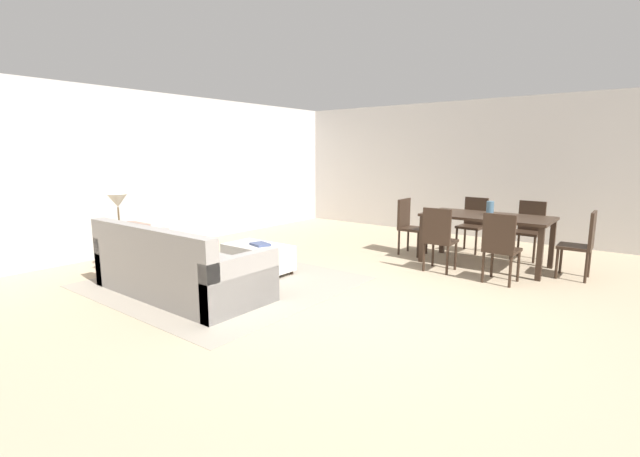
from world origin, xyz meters
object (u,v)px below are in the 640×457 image
dining_table (487,221)px  dining_chair_near_right (500,244)px  ottoman_table (258,257)px  dining_chair_head_west (409,223)px  table_lamp (118,202)px  dining_chair_far_left (473,221)px  book_on_ottoman (260,244)px  dining_chair_far_right (529,227)px  side_table (121,241)px  dining_chair_head_east (583,241)px  dining_chair_near_left (439,236)px  vase_centerpiece (490,208)px  couch (178,270)px

dining_table → dining_chair_near_right: size_ratio=1.94×
ottoman_table → dining_chair_near_right: 3.23m
dining_chair_head_west → table_lamp: bearing=-126.6°
dining_chair_far_left → book_on_ottoman: (-1.84, -3.26, -0.10)m
dining_chair_far_left → dining_chair_far_right: bearing=-1.0°
side_table → dining_chair_head_east: dining_chair_head_east is taller
table_lamp → book_on_ottoman: bearing=36.3°
dining_table → dining_chair_head_east: (1.25, 0.02, -0.15)m
dining_table → dining_chair_near_left: size_ratio=1.94×
dining_table → book_on_ottoman: (-2.32, -2.41, -0.25)m
dining_chair_head_east → vase_centerpiece: (-1.22, 0.01, 0.34)m
dining_chair_far_left → dining_chair_head_east: 1.91m
dining_table → dining_chair_head_west: 1.26m
vase_centerpiece → book_on_ottoman: size_ratio=0.80×
side_table → dining_chair_head_east: size_ratio=0.64×
couch → ottoman_table: bearing=85.7°
dining_table → dining_chair_head_east: dining_chair_head_east is taller
couch → dining_chair_head_west: size_ratio=2.46×
ottoman_table → dining_chair_head_west: size_ratio=1.03×
side_table → dining_chair_far_left: 5.59m
dining_chair_near_right → dining_chair_far_right: 1.69m
dining_table → side_table: bearing=-137.5°
dining_chair_near_right → dining_chair_head_east: same height
couch → table_lamp: table_lamp is taller
dining_chair_head_west → dining_chair_near_left: bearing=-42.7°
dining_chair_near_right → dining_chair_head_east: bearing=47.5°
dining_chair_far_right → dining_chair_head_east: bearing=-44.1°
ottoman_table → vase_centerpiece: 3.48m
dining_chair_far_left → vase_centerpiece: 1.02m
vase_centerpiece → side_table: bearing=-137.4°
ottoman_table → dining_chair_far_right: (2.79, 3.24, 0.29)m
ottoman_table → dining_chair_head_east: 4.37m
book_on_ottoman → vase_centerpiece: bearing=46.2°
side_table → book_on_ottoman: side_table is taller
side_table → dining_chair_far_right: 6.16m
dining_chair_near_right → couch: bearing=-136.3°
dining_chair_near_right → dining_chair_far_left: bearing=118.4°
table_lamp → couch: bearing=-2.7°
couch → dining_chair_head_east: 5.22m
dining_table → couch: bearing=-124.1°
dining_chair_far_left → dining_chair_head_east: (1.72, -0.83, 0.00)m
dining_chair_near_right → side_table: bearing=-148.0°
dining_table → dining_chair_near_right: dining_chair_near_right is taller
dining_chair_head_east → vase_centerpiece: size_ratio=4.45×
couch → dining_chair_head_east: (3.72, 3.66, 0.23)m
dining_chair_near_left → dining_chair_far_left: size_ratio=1.00×
ottoman_table → dining_chair_far_right: 4.29m
couch → side_table: (-1.43, 0.07, 0.18)m
couch → dining_chair_far_left: 4.92m
side_table → vase_centerpiece: (3.92, 3.61, 0.40)m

